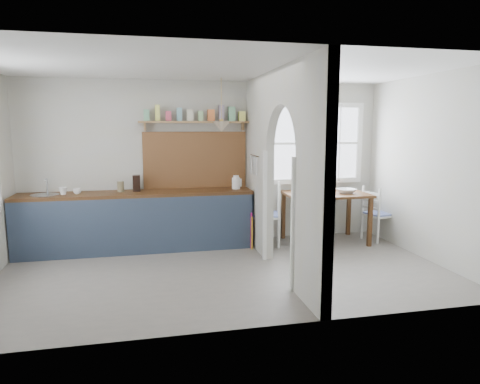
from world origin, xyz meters
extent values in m
cube|color=slate|center=(0.00, 0.00, 0.00)|extent=(5.80, 3.20, 0.01)
cube|color=#BAB9B7|center=(0.00, 0.00, 2.60)|extent=(5.80, 3.20, 0.01)
cube|color=#BAB9B7|center=(0.00, 1.60, 1.30)|extent=(5.80, 0.01, 2.60)
cube|color=#BAB9B7|center=(0.00, -1.60, 1.30)|extent=(5.80, 0.01, 2.60)
cube|color=#BAB9B7|center=(2.90, 0.00, 1.30)|extent=(0.01, 3.20, 2.60)
cube|color=#BAB9B7|center=(0.70, -1.20, 1.30)|extent=(0.12, 0.80, 2.60)
cube|color=#BAB9B7|center=(0.70, 1.00, 1.30)|extent=(0.12, 1.20, 2.60)
cube|color=#BAB9B7|center=(0.70, -0.20, 2.08)|extent=(0.12, 1.20, 1.05)
cube|color=#562F1D|center=(-1.13, 1.30, 0.88)|extent=(3.50, 0.60, 0.05)
cube|color=#323A4F|center=(-1.13, 1.01, 0.42)|extent=(3.50, 0.03, 0.85)
cube|color=black|center=(-1.13, 1.35, 0.42)|extent=(3.46, 0.45, 0.85)
cylinder|color=silver|center=(-2.43, 1.30, 0.89)|extent=(0.40, 0.40, 0.02)
cube|color=brown|center=(-0.20, 1.58, 1.35)|extent=(1.65, 0.03, 0.90)
cube|color=olive|center=(-0.20, 1.49, 1.95)|extent=(1.75, 0.20, 0.03)
cube|color=#60A177|center=(-0.95, 1.49, 2.06)|extent=(0.09, 0.09, 0.18)
cube|color=#DBE155|center=(-0.78, 1.49, 2.06)|extent=(0.09, 0.09, 0.18)
cube|color=#C63D59|center=(-0.62, 1.49, 2.06)|extent=(0.09, 0.09, 0.18)
cube|color=#669CA8|center=(-0.45, 1.49, 2.06)|extent=(0.09, 0.09, 0.18)
cube|color=#BDB89E|center=(-0.29, 1.49, 2.06)|extent=(0.09, 0.09, 0.18)
cube|color=#80AB6E|center=(-0.12, 1.49, 2.06)|extent=(0.09, 0.09, 0.18)
cube|color=#D26325|center=(0.04, 1.49, 2.06)|extent=(0.09, 0.09, 0.18)
cube|color=slate|center=(0.21, 1.49, 2.06)|extent=(0.09, 0.09, 0.18)
cube|color=#60A177|center=(0.37, 1.49, 2.06)|extent=(0.09, 0.09, 0.18)
cube|color=#DBE155|center=(0.54, 1.49, 2.06)|extent=(0.09, 0.09, 0.18)
cone|color=beige|center=(0.15, 1.15, 1.88)|extent=(0.26, 0.26, 0.16)
cylinder|color=silver|center=(0.61, 0.90, 1.45)|extent=(0.02, 0.50, 0.02)
imported|color=silver|center=(-2.17, 1.27, 0.95)|extent=(0.14, 0.14, 0.11)
imported|color=white|center=(-1.98, 1.28, 0.94)|extent=(0.12, 0.12, 0.09)
cube|color=black|center=(-1.13, 1.40, 1.02)|extent=(0.11, 0.16, 0.24)
cylinder|color=#716648|center=(-1.37, 1.37, 0.98)|extent=(0.12, 0.12, 0.16)
cube|color=#B81775|center=(0.58, 0.99, 0.28)|extent=(0.02, 0.03, 0.58)
cube|color=gold|center=(0.58, 0.94, 0.25)|extent=(0.02, 0.03, 0.52)
imported|color=silver|center=(2.15, 1.00, 0.85)|extent=(0.37, 0.37, 0.07)
imported|color=#6CA773|center=(1.65, 0.90, 0.87)|extent=(0.14, 0.14, 0.10)
cylinder|color=black|center=(1.52, 1.00, 0.83)|extent=(0.20, 0.20, 0.01)
imported|color=#4D3651|center=(1.85, 1.35, 0.91)|extent=(0.19, 0.19, 0.17)
camera|label=1|loc=(-0.96, -5.28, 1.88)|focal=32.00mm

